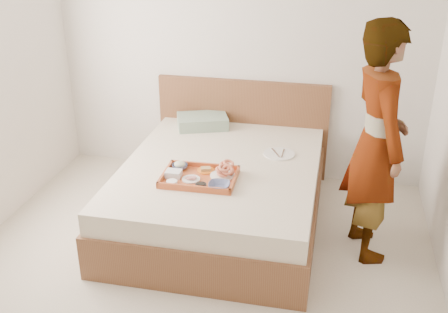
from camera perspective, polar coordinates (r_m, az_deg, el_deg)
ground at (r=3.82m, az=-4.33°, el=-14.42°), size 3.50×4.00×0.01m
wall_back at (r=5.03m, az=1.70°, el=12.04°), size 3.50×0.01×2.60m
bed at (r=4.47m, az=-0.35°, el=-3.91°), size 1.65×2.00×0.53m
headboard at (r=5.24m, az=1.96°, el=3.10°), size 1.65×0.06×0.95m
pillow at (r=5.09m, az=-2.31°, el=3.75°), size 0.54×0.46×0.11m
tray at (r=4.09m, az=-2.62°, el=-2.17°), size 0.57×0.42×0.05m
prawn_plate at (r=4.11m, az=-0.13°, el=-2.05°), size 0.20×0.20×0.01m
navy_bowl_big at (r=3.94m, az=-0.52°, el=-3.10°), size 0.16×0.16×0.04m
sauce_dish at (r=3.95m, az=-2.47°, el=-3.12°), size 0.08×0.08×0.03m
meat_plate at (r=4.07m, az=-3.52°, el=-2.42°), size 0.14×0.14×0.01m
bread_plate at (r=4.20m, az=-1.94°, el=-1.48°), size 0.14×0.14×0.01m
salad_bowl at (r=4.24m, az=-4.71°, el=-1.07°), size 0.13×0.13×0.04m
plastic_tub at (r=4.12m, az=-5.37°, el=-1.83°), size 0.12×0.10×0.05m
cheese_round at (r=4.01m, az=-5.56°, el=-2.77°), size 0.08×0.08×0.03m
dinner_plate at (r=4.54m, az=5.88°, el=0.27°), size 0.30×0.30×0.01m
person at (r=3.99m, az=15.89°, el=1.38°), size 0.60×0.75×1.78m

